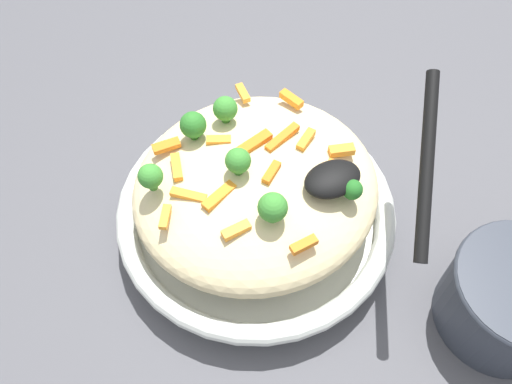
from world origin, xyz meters
TOP-DOWN VIEW (x-y plane):
  - ground_plane at (0.00, 0.00)m, footprint 2.40×2.40m
  - serving_bowl at (0.00, 0.00)m, footprint 0.30×0.30m
  - pasta_mound at (0.00, 0.00)m, footprint 0.25×0.24m
  - carrot_piece_0 at (0.01, 0.02)m, footprint 0.04×0.02m
  - carrot_piece_1 at (0.06, -0.04)m, footprint 0.04×0.03m
  - carrot_piece_2 at (-0.07, 0.03)m, footprint 0.02×0.03m
  - carrot_piece_3 at (-0.07, 0.00)m, footprint 0.03×0.03m
  - carrot_piece_4 at (0.08, -0.02)m, footprint 0.03×0.02m
  - carrot_piece_5 at (-0.02, 0.05)m, footprint 0.03×0.02m
  - carrot_piece_6 at (-0.10, -0.01)m, footprint 0.02×0.02m
  - carrot_piece_7 at (0.01, -0.02)m, footprint 0.03×0.02m
  - carrot_piece_8 at (0.03, 0.09)m, footprint 0.01×0.03m
  - carrot_piece_9 at (-0.05, -0.05)m, footprint 0.03×0.01m
  - carrot_piece_10 at (0.04, 0.02)m, footprint 0.04×0.02m
  - carrot_piece_11 at (-0.00, -0.09)m, footprint 0.03×0.01m
  - carrot_piece_12 at (-0.05, -0.02)m, footprint 0.04×0.02m
  - carrot_piece_13 at (0.07, 0.06)m, footprint 0.02×0.03m
  - carrot_piece_14 at (0.06, 0.01)m, footprint 0.03×0.02m
  - carrot_piece_15 at (-0.07, 0.06)m, footprint 0.03×0.01m
  - broccoli_floret_0 at (-0.04, 0.06)m, footprint 0.03×0.03m
  - broccoli_floret_1 at (-0.10, 0.02)m, footprint 0.02×0.02m
  - broccoli_floret_2 at (0.06, -0.07)m, footprint 0.02×0.02m
  - broccoli_floret_3 at (-0.02, 0.00)m, footprint 0.02×0.02m
  - broccoli_floret_4 at (-0.00, 0.07)m, footprint 0.03×0.03m
  - broccoli_floret_5 at (-0.01, -0.06)m, footprint 0.03×0.03m
  - serving_spoon at (0.08, -0.07)m, footprint 0.14×0.14m

SIDE VIEW (x-z plane):
  - ground_plane at x=0.00m, z-range 0.00..0.00m
  - serving_bowl at x=0.00m, z-range 0.00..0.05m
  - pasta_mound at x=0.00m, z-range 0.04..0.12m
  - carrot_piece_6 at x=-0.10m, z-range 0.11..0.11m
  - carrot_piece_3 at x=-0.07m, z-range 0.11..0.12m
  - carrot_piece_15 at x=-0.07m, z-range 0.11..0.12m
  - carrot_piece_8 at x=0.03m, z-range 0.11..0.12m
  - carrot_piece_11 at x=0.00m, z-range 0.11..0.12m
  - carrot_piece_9 at x=-0.05m, z-range 0.11..0.12m
  - carrot_piece_2 at x=-0.07m, z-range 0.11..0.12m
  - carrot_piece_1 at x=0.06m, z-range 0.11..0.12m
  - carrot_piece_4 at x=0.08m, z-range 0.11..0.12m
  - carrot_piece_13 at x=0.07m, z-range 0.11..0.12m
  - carrot_piece_12 at x=-0.05m, z-range 0.11..0.12m
  - carrot_piece_5 at x=-0.02m, z-range 0.11..0.12m
  - carrot_piece_14 at x=0.06m, z-range 0.11..0.12m
  - carrot_piece_10 at x=0.04m, z-range 0.11..0.12m
  - carrot_piece_0 at x=0.01m, z-range 0.12..0.12m
  - carrot_piece_7 at x=0.01m, z-range 0.12..0.12m
  - broccoli_floret_2 at x=0.06m, z-range 0.11..0.13m
  - broccoli_floret_0 at x=-0.04m, z-range 0.11..0.14m
  - broccoli_floret_1 at x=-0.10m, z-range 0.11..0.14m
  - broccoli_floret_4 at x=0.00m, z-range 0.11..0.14m
  - broccoli_floret_5 at x=-0.01m, z-range 0.11..0.15m
  - broccoli_floret_3 at x=-0.02m, z-range 0.12..0.15m
  - serving_spoon at x=0.08m, z-range 0.09..0.18m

